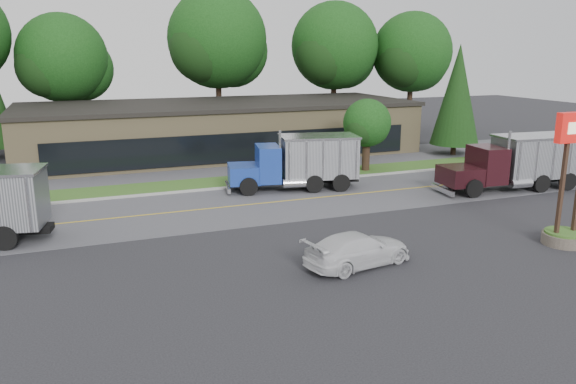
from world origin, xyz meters
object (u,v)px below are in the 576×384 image
Objects in this scene: dump_truck_blue at (301,161)px; rally_car at (358,249)px; bilo_sign at (569,201)px; dump_truck_maroon at (521,161)px.

rally_car is at bearing 88.68° from dump_truck_blue.
dump_truck_blue is 13.24m from rally_car.
dump_truck_maroon is (5.75, 8.97, -0.21)m from bilo_sign.
rally_car is (-15.66, -7.90, -1.13)m from dump_truck_maroon.
dump_truck_blue is at bearing -23.85° from rally_car.
bilo_sign is 10.06m from rally_car.
bilo_sign is 0.61× the size of dump_truck_maroon.
dump_truck_maroon is 2.08× the size of rally_car.
dump_truck_blue reaches higher than rally_car.
rally_car is at bearing 32.07° from dump_truck_maroon.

